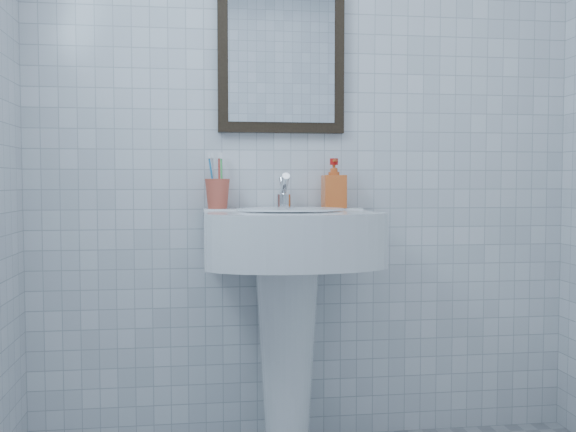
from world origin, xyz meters
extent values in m
cube|color=white|center=(0.00, 1.20, 1.25)|extent=(2.20, 0.02, 2.50)
cone|color=white|center=(-0.11, 1.02, 0.39)|extent=(0.24, 0.24, 0.77)
cube|color=white|center=(-0.11, 0.96, 0.84)|extent=(0.62, 0.44, 0.19)
cube|color=white|center=(-0.11, 1.13, 0.93)|extent=(0.62, 0.11, 0.03)
cylinder|color=white|center=(-0.11, 0.93, 0.95)|extent=(0.39, 0.39, 0.01)
cylinder|color=silver|center=(-0.11, 1.10, 0.97)|extent=(0.06, 0.06, 0.06)
cylinder|color=silver|center=(-0.11, 1.09, 1.04)|extent=(0.03, 0.11, 0.09)
cylinder|color=silver|center=(-0.11, 1.13, 1.01)|extent=(0.04, 0.06, 0.10)
imported|color=red|center=(0.09, 1.11, 1.04)|extent=(0.09, 0.09, 0.19)
cube|color=black|center=(-0.11, 1.18, 1.55)|extent=(0.50, 0.04, 0.62)
cube|color=white|center=(-0.11, 1.16, 1.55)|extent=(0.42, 0.00, 0.54)
camera|label=1|loc=(-0.43, -1.35, 1.04)|focal=40.00mm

